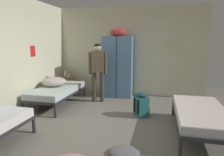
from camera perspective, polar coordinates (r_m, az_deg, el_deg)
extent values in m
plane|color=slate|center=(4.26, -0.84, -13.30)|extent=(8.46, 8.46, 0.00)
cube|color=beige|center=(6.54, 4.89, 7.36)|extent=(4.66, 0.06, 2.77)
cube|color=beige|center=(5.01, -27.47, 5.44)|extent=(0.06, 5.29, 2.77)
cube|color=beige|center=(6.44, 16.33, 8.42)|extent=(0.55, 0.01, 0.40)
cube|color=red|center=(5.72, -21.22, 6.99)|extent=(0.01, 0.20, 0.28)
cube|color=#5B84B2|center=(6.38, -0.36, 3.18)|extent=(0.44, 0.52, 1.85)
cylinder|color=black|center=(6.07, 0.14, 4.02)|extent=(0.02, 0.03, 0.02)
cube|color=#5B84B2|center=(6.29, 3.72, 3.06)|extent=(0.44, 0.52, 1.85)
cylinder|color=black|center=(5.99, 4.44, 3.90)|extent=(0.02, 0.03, 0.02)
ellipsoid|color=red|center=(6.29, 1.71, 12.52)|extent=(0.48, 0.36, 0.22)
cylinder|color=brown|center=(6.83, -14.09, -2.20)|extent=(0.03, 0.03, 0.55)
cylinder|color=brown|center=(6.68, -11.42, -2.37)|extent=(0.03, 0.03, 0.55)
cylinder|color=brown|center=(7.07, -13.09, -1.75)|extent=(0.03, 0.03, 0.55)
cylinder|color=brown|center=(6.92, -10.49, -1.90)|extent=(0.03, 0.03, 0.55)
cube|color=brown|center=(6.89, -12.25, -2.72)|extent=(0.38, 0.30, 0.02)
cube|color=brown|center=(6.82, -12.37, 0.29)|extent=(0.38, 0.30, 0.02)
cylinder|color=#28282D|center=(4.20, -20.97, -12.31)|extent=(0.06, 0.06, 0.28)
cylinder|color=#28282D|center=(5.15, 26.16, -8.50)|extent=(0.06, 0.06, 0.28)
cylinder|color=#28282D|center=(5.03, 16.70, -8.33)|extent=(0.06, 0.06, 0.28)
cylinder|color=#28282D|center=(3.33, 18.56, -18.20)|extent=(0.06, 0.06, 0.28)
cube|color=#28282D|center=(4.16, 23.41, -10.16)|extent=(0.90, 1.90, 0.06)
cube|color=silver|center=(4.13, 23.51, -8.86)|extent=(0.87, 1.84, 0.14)
cube|color=silver|center=(4.11, 23.58, -7.86)|extent=(0.86, 1.82, 0.01)
cylinder|color=#28282D|center=(5.28, -23.69, -7.88)|extent=(0.06, 0.06, 0.28)
cylinder|color=#28282D|center=(4.83, -15.59, -9.02)|extent=(0.06, 0.06, 0.28)
cylinder|color=#28282D|center=(6.78, -14.37, -3.48)|extent=(0.06, 0.06, 0.28)
cylinder|color=#28282D|center=(6.44, -7.71, -3.96)|extent=(0.06, 0.06, 0.28)
cube|color=#28282D|center=(5.76, -14.95, -4.16)|extent=(0.90, 1.90, 0.06)
cube|color=silver|center=(5.73, -15.00, -3.19)|extent=(0.87, 1.84, 0.14)
cube|color=silver|center=(5.72, -15.03, -2.45)|extent=(0.86, 1.82, 0.01)
ellipsoid|color=#B7B2A8|center=(5.83, -15.86, -0.99)|extent=(0.66, 0.64, 0.24)
cylinder|color=#3D3833|center=(5.82, -2.79, -2.50)|extent=(0.12, 0.12, 0.85)
cylinder|color=#3D3833|center=(5.83, -5.04, -2.50)|extent=(0.12, 0.12, 0.85)
cube|color=brown|center=(5.71, -4.01, 4.55)|extent=(0.39, 0.29, 0.58)
cylinder|color=brown|center=(5.70, -1.81, 4.14)|extent=(0.08, 0.08, 0.60)
cylinder|color=brown|center=(5.73, -6.19, 4.11)|extent=(0.08, 0.08, 0.60)
sphere|color=#DBAD89|center=(5.68, -4.06, 8.46)|extent=(0.21, 0.21, 0.21)
ellipsoid|color=black|center=(5.68, -4.06, 8.98)|extent=(0.20, 0.20, 0.11)
cylinder|color=white|center=(6.86, -12.93, 1.19)|extent=(0.08, 0.08, 0.19)
cylinder|color=#2666B2|center=(6.84, -12.97, 2.11)|extent=(0.04, 0.04, 0.04)
cylinder|color=beige|center=(6.74, -12.00, 0.84)|extent=(0.05, 0.05, 0.13)
cylinder|color=black|center=(6.73, -12.02, 1.48)|extent=(0.03, 0.03, 0.03)
cube|color=#23666B|center=(4.77, 8.17, -7.85)|extent=(0.37, 0.40, 0.46)
ellipsoid|color=#193D42|center=(4.87, 9.73, -8.57)|extent=(0.20, 0.25, 0.20)
ellipsoid|color=#193D42|center=(4.70, 8.25, -4.72)|extent=(0.34, 0.36, 0.10)
cube|color=black|center=(4.63, 7.18, -8.09)|extent=(0.05, 0.06, 0.32)
cube|color=black|center=(4.78, 6.24, -7.48)|extent=(0.05, 0.06, 0.32)
ellipsoid|color=slate|center=(3.29, 3.45, -19.94)|extent=(0.47, 0.41, 0.09)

